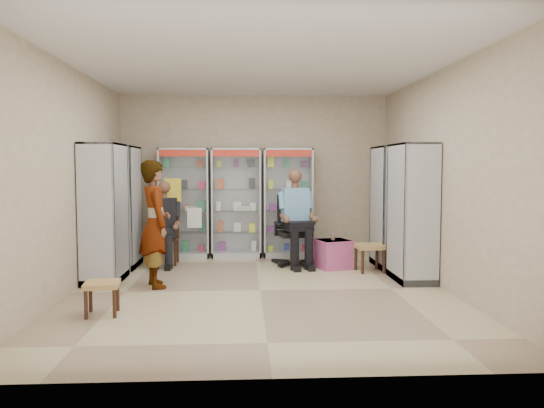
{
  "coord_description": "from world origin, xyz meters",
  "views": [
    {
      "loc": [
        -0.22,
        -7.05,
        1.66
      ],
      "look_at": [
        0.2,
        0.7,
        1.12
      ],
      "focal_mm": 35.0,
      "sensor_mm": 36.0,
      "label": 1
    }
  ],
  "objects": [
    {
      "name": "tea_glass",
      "position": [
        1.25,
        1.51,
        0.52
      ],
      "size": [
        0.07,
        0.07,
        0.1
      ],
      "primitive_type": "cylinder",
      "color": "#5E1208",
      "rests_on": "pink_trunk"
    },
    {
      "name": "pink_trunk",
      "position": [
        1.25,
        1.49,
        0.23
      ],
      "size": [
        0.61,
        0.6,
        0.47
      ],
      "primitive_type": "cube",
      "rotation": [
        0.0,
        0.0,
        0.31
      ],
      "color": "#A0407B",
      "rests_on": "floor"
    },
    {
      "name": "cabinet_right_near",
      "position": [
        2.23,
        0.5,
        1.0
      ],
      "size": [
        0.9,
        0.5,
        2.0
      ],
      "primitive_type": "cube",
      "rotation": [
        0.0,
        0.0,
        1.57
      ],
      "color": "#B5B9BD",
      "rests_on": "floor"
    },
    {
      "name": "woven_stool_b",
      "position": [
        -1.81,
        -1.1,
        0.19
      ],
      "size": [
        0.42,
        0.42,
        0.38
      ],
      "primitive_type": "cube",
      "rotation": [
        0.0,
        0.0,
        0.12
      ],
      "color": "#B2844B",
      "rests_on": "floor"
    },
    {
      "name": "cabinet_back_mid",
      "position": [
        -0.35,
        2.73,
        1.0
      ],
      "size": [
        0.9,
        0.5,
        2.0
      ],
      "primitive_type": "cube",
      "color": "#ABADB3",
      "rests_on": "floor"
    },
    {
      "name": "room_shell",
      "position": [
        0.0,
        0.0,
        1.97
      ],
      "size": [
        5.02,
        6.02,
        3.01
      ],
      "color": "#C1AD8F",
      "rests_on": "ground"
    },
    {
      "name": "cabinet_right_far",
      "position": [
        2.23,
        1.6,
        1.0
      ],
      "size": [
        0.9,
        0.5,
        2.0
      ],
      "primitive_type": "cube",
      "rotation": [
        0.0,
        0.0,
        1.57
      ],
      "color": "silver",
      "rests_on": "floor"
    },
    {
      "name": "cabinet_back_right",
      "position": [
        0.6,
        2.73,
        1.0
      ],
      "size": [
        0.9,
        0.5,
        2.0
      ],
      "primitive_type": "cube",
      "color": "#A1A4A8",
      "rests_on": "floor"
    },
    {
      "name": "cabinet_left_far",
      "position": [
        -2.23,
        1.8,
        1.0
      ],
      "size": [
        0.9,
        0.5,
        2.0
      ],
      "primitive_type": "cube",
      "rotation": [
        0.0,
        0.0,
        -1.57
      ],
      "color": "#9D9FA4",
      "rests_on": "floor"
    },
    {
      "name": "seated_customer",
      "position": [
        -1.55,
        1.95,
        0.67
      ],
      "size": [
        0.44,
        0.6,
        1.34
      ],
      "primitive_type": null,
      "color": "black",
      "rests_on": "floor"
    },
    {
      "name": "seated_shopkeeper",
      "position": [
        0.64,
        1.79,
        0.76
      ],
      "size": [
        0.62,
        0.77,
        1.52
      ],
      "primitive_type": null,
      "rotation": [
        0.0,
        0.0,
        0.18
      ],
      "color": "#6C8DD6",
      "rests_on": "floor"
    },
    {
      "name": "standing_man",
      "position": [
        -1.44,
        0.3,
        0.88
      ],
      "size": [
        0.63,
        0.75,
        1.75
      ],
      "primitive_type": "imported",
      "rotation": [
        0.0,
        0.0,
        1.95
      ],
      "color": "#9A9A9C",
      "rests_on": "floor"
    },
    {
      "name": "cabinet_back_left",
      "position": [
        -1.3,
        2.73,
        1.0
      ],
      "size": [
        0.9,
        0.5,
        2.0
      ],
      "primitive_type": "cube",
      "color": "silver",
      "rests_on": "floor"
    },
    {
      "name": "woven_stool_a",
      "position": [
        1.78,
        1.19,
        0.22
      ],
      "size": [
        0.47,
        0.47,
        0.44
      ],
      "primitive_type": "cube",
      "rotation": [
        0.0,
        0.0,
        0.09
      ],
      "color": "#A68646",
      "rests_on": "floor"
    },
    {
      "name": "office_chair",
      "position": [
        0.64,
        1.84,
        0.6
      ],
      "size": [
        0.76,
        0.76,
        1.19
      ],
      "primitive_type": "cube",
      "rotation": [
        0.0,
        0.0,
        0.18
      ],
      "color": "black",
      "rests_on": "floor"
    },
    {
      "name": "wooden_chair",
      "position": [
        -1.55,
        2.0,
        0.47
      ],
      "size": [
        0.42,
        0.42,
        0.94
      ],
      "primitive_type": "cube",
      "color": "black",
      "rests_on": "floor"
    },
    {
      "name": "cabinet_left_near",
      "position": [
        -2.23,
        0.7,
        1.0
      ],
      "size": [
        0.9,
        0.5,
        2.0
      ],
      "primitive_type": "cube",
      "rotation": [
        0.0,
        0.0,
        -1.57
      ],
      "color": "silver",
      "rests_on": "floor"
    },
    {
      "name": "floor",
      "position": [
        0.0,
        0.0,
        0.0
      ],
      "size": [
        6.0,
        6.0,
        0.0
      ],
      "primitive_type": "plane",
      "color": "tan",
      "rests_on": "ground"
    }
  ]
}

